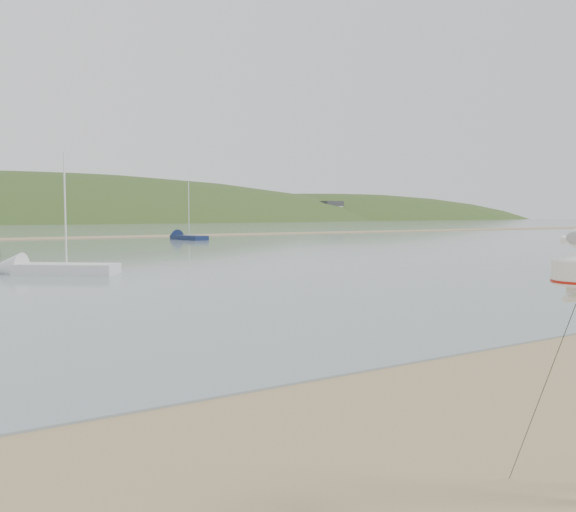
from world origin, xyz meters
TOP-DOWN VIEW (x-y plane):
  - sailboat_blue_far at (25.31, 60.21)m, footprint 2.75×7.24m
  - sailboat_white_near at (4.13, 26.77)m, footprint 6.01×5.15m

SIDE VIEW (x-z plane):
  - sailboat_blue_far at x=25.31m, z-range -3.21..3.81m
  - sailboat_white_near at x=4.13m, z-range -2.89..3.49m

